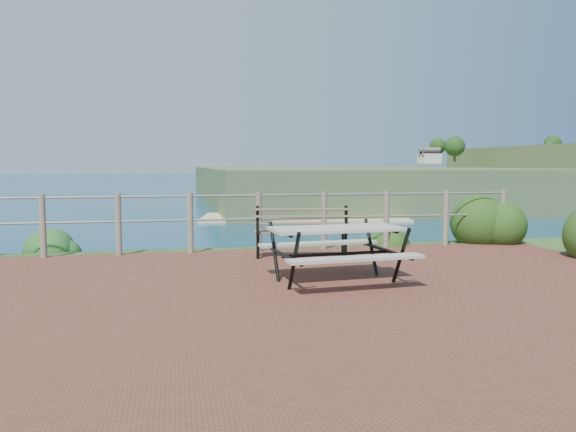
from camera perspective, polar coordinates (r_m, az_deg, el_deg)
name	(u,v)px	position (r m, az deg, el deg)	size (l,w,h in m)	color
ground	(303,297)	(6.39, 1.51, -8.26)	(10.00, 7.00, 0.12)	brown
ocean	(178,168)	(206.07, -11.12, 4.79)	(1200.00, 1200.00, 0.00)	navy
safety_railing	(259,219)	(9.56, -2.99, -0.27)	(9.40, 0.10, 1.00)	#6B5B4C
picnic_table	(336,248)	(7.06, 4.89, -3.31)	(1.69, 1.42, 0.69)	#9F978E
park_bench	(301,224)	(8.91, 1.35, -0.78)	(1.53, 0.61, 0.84)	brown
shrub_right_edge	(491,242)	(11.49, 19.89, -2.51)	(1.08, 1.08, 1.54)	#1C3B12
shrub_lip_west	(58,250)	(10.57, -22.34, -3.25)	(0.82, 0.82, 0.57)	#1B481D
shrub_lip_east	(389,244)	(10.68, 10.27, -2.85)	(0.75, 0.75, 0.49)	#1C3B12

